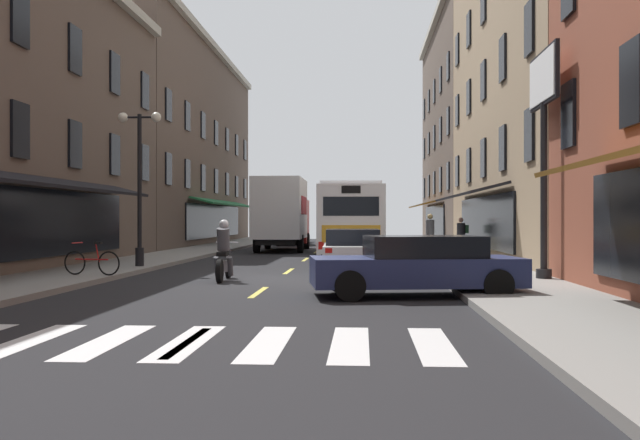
# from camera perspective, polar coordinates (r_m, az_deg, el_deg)

# --- Properties ---
(ground_plane) EXTENTS (34.80, 80.00, 0.10)m
(ground_plane) POSITION_cam_1_polar(r_m,az_deg,el_deg) (19.57, -3.48, -4.97)
(ground_plane) COLOR black
(lane_centre_dashes) EXTENTS (0.14, 73.90, 0.01)m
(lane_centre_dashes) POSITION_cam_1_polar(r_m,az_deg,el_deg) (19.32, -3.57, -4.88)
(lane_centre_dashes) COLOR #DBCC4C
(lane_centre_dashes) RESTS_ON ground
(crosswalk_near) EXTENTS (7.10, 2.80, 0.01)m
(crosswalk_near) POSITION_cam_1_polar(r_m,az_deg,el_deg) (9.79, -10.71, -9.72)
(crosswalk_near) COLOR silver
(crosswalk_near) RESTS_ON ground
(sidewalk_left) EXTENTS (3.00, 80.00, 0.14)m
(sidewalk_left) POSITION_cam_1_polar(r_m,az_deg,el_deg) (21.10, -19.64, -4.28)
(sidewalk_left) COLOR gray
(sidewalk_left) RESTS_ON ground
(sidewalk_right) EXTENTS (3.00, 80.00, 0.14)m
(sidewalk_right) POSITION_cam_1_polar(r_m,az_deg,el_deg) (19.74, 13.83, -4.58)
(sidewalk_right) COLOR gray
(sidewalk_right) RESTS_ON ground
(billboard_sign) EXTENTS (0.40, 2.58, 5.88)m
(billboard_sign) POSITION_cam_1_polar(r_m,az_deg,el_deg) (19.24, 17.74, 8.62)
(billboard_sign) COLOR black
(billboard_sign) RESTS_ON sidewalk_right
(transit_bus) EXTENTS (2.90, 11.59, 3.12)m
(transit_bus) POSITION_cam_1_polar(r_m,az_deg,el_deg) (31.49, 2.40, 0.01)
(transit_bus) COLOR white
(transit_bus) RESTS_ON ground
(box_truck) EXTENTS (2.54, 7.62, 3.73)m
(box_truck) POSITION_cam_1_polar(r_m,az_deg,el_deg) (36.86, -3.07, 0.47)
(box_truck) COLOR #B21E19
(box_truck) RESTS_ON ground
(sedan_near) EXTENTS (1.99, 4.33, 1.36)m
(sedan_near) POSITION_cam_1_polar(r_m,az_deg,el_deg) (22.00, 2.65, -2.48)
(sedan_near) COLOR silver
(sedan_near) RESTS_ON ground
(sedan_mid) EXTENTS (2.08, 4.58, 1.47)m
(sedan_mid) POSITION_cam_1_polar(r_m,az_deg,el_deg) (45.50, -2.18, -1.10)
(sedan_mid) COLOR black
(sedan_mid) RESTS_ON ground
(sedan_far) EXTENTS (4.68, 2.49, 1.31)m
(sedan_far) POSITION_cam_1_polar(r_m,az_deg,el_deg) (15.31, 7.93, -3.66)
(sedan_far) COLOR navy
(sedan_far) RESTS_ON ground
(motorcycle_rider) EXTENTS (0.62, 2.07, 1.66)m
(motorcycle_rider) POSITION_cam_1_polar(r_m,az_deg,el_deg) (19.18, -7.81, -2.80)
(motorcycle_rider) COLOR black
(motorcycle_rider) RESTS_ON ground
(bicycle_near) EXTENTS (1.69, 0.51, 0.91)m
(bicycle_near) POSITION_cam_1_polar(r_m,az_deg,el_deg) (20.16, -18.05, -3.26)
(bicycle_near) COLOR black
(bicycle_near) RESTS_ON sidewalk_left
(pedestrian_near) EXTENTS (0.52, 0.46, 1.60)m
(pedestrian_near) POSITION_cam_1_polar(r_m,az_deg,el_deg) (30.97, 11.42, -1.21)
(pedestrian_near) COLOR #B29947
(pedestrian_near) RESTS_ON sidewalk_right
(pedestrian_mid) EXTENTS (0.36, 0.36, 1.76)m
(pedestrian_mid) POSITION_cam_1_polar(r_m,az_deg,el_deg) (30.25, 8.94, -1.11)
(pedestrian_mid) COLOR #33663F
(pedestrian_mid) RESTS_ON sidewalk_right
(street_lamp_twin) EXTENTS (1.42, 0.32, 5.02)m
(street_lamp_twin) POSITION_cam_1_polar(r_m,az_deg,el_deg) (23.62, -14.45, 3.11)
(street_lamp_twin) COLOR black
(street_lamp_twin) RESTS_ON sidewalk_left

